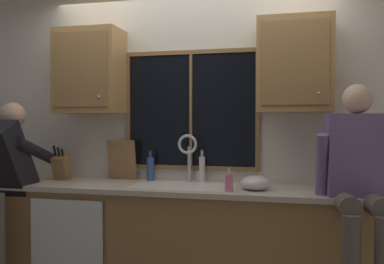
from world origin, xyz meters
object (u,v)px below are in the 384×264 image
(cutting_board, at_px, (122,160))
(bottle_tall_clear, at_px, (202,168))
(bottle_green_glass, at_px, (150,168))
(person_sitting_on_counter, at_px, (359,171))
(soap_dispenser, at_px, (229,182))
(knife_block, at_px, (62,167))
(mixing_bowl, at_px, (255,183))

(cutting_board, relative_size, bottle_tall_clear, 1.26)
(cutting_board, bearing_deg, bottle_green_glass, -1.91)
(person_sitting_on_counter, xyz_separation_m, soap_dispenser, (-0.87, 0.08, -0.12))
(knife_block, xyz_separation_m, bottle_green_glass, (0.77, 0.12, -0.00))
(knife_block, height_order, bottle_tall_clear, knife_block)
(knife_block, xyz_separation_m, bottle_tall_clear, (1.22, 0.14, 0.01))
(mixing_bowl, height_order, soap_dispenser, soap_dispenser)
(cutting_board, relative_size, soap_dispenser, 2.01)
(cutting_board, xyz_separation_m, bottle_green_glass, (0.26, -0.01, -0.06))
(bottle_green_glass, xyz_separation_m, bottle_tall_clear, (0.45, 0.02, 0.01))
(person_sitting_on_counter, height_order, bottle_tall_clear, person_sitting_on_counter)
(mixing_bowl, bearing_deg, bottle_tall_clear, 147.59)
(mixing_bowl, xyz_separation_m, bottle_tall_clear, (-0.47, 0.30, 0.07))
(soap_dispenser, xyz_separation_m, bottle_green_glass, (-0.74, 0.40, 0.04))
(cutting_board, distance_m, mixing_bowl, 1.22)
(cutting_board, xyz_separation_m, mixing_bowl, (1.18, -0.28, -0.12))
(cutting_board, height_order, soap_dispenser, cutting_board)
(mixing_bowl, xyz_separation_m, bottle_green_glass, (-0.91, 0.27, 0.06))
(bottle_tall_clear, bearing_deg, mixing_bowl, -32.41)
(person_sitting_on_counter, distance_m, knife_block, 2.41)
(person_sitting_on_counter, relative_size, knife_block, 3.92)
(cutting_board, bearing_deg, mixing_bowl, -13.38)
(soap_dispenser, bearing_deg, bottle_tall_clear, 124.49)
(cutting_board, xyz_separation_m, bottle_tall_clear, (0.71, 0.02, -0.06))
(cutting_board, height_order, bottle_green_glass, cutting_board)
(person_sitting_on_counter, height_order, soap_dispenser, person_sitting_on_counter)
(knife_block, bearing_deg, person_sitting_on_counter, -8.55)
(person_sitting_on_counter, xyz_separation_m, knife_block, (-2.38, 0.36, -0.08))
(person_sitting_on_counter, bearing_deg, knife_block, 171.45)
(person_sitting_on_counter, relative_size, mixing_bowl, 5.66)
(person_sitting_on_counter, relative_size, bottle_tall_clear, 4.52)
(knife_block, height_order, bottle_green_glass, knife_block)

